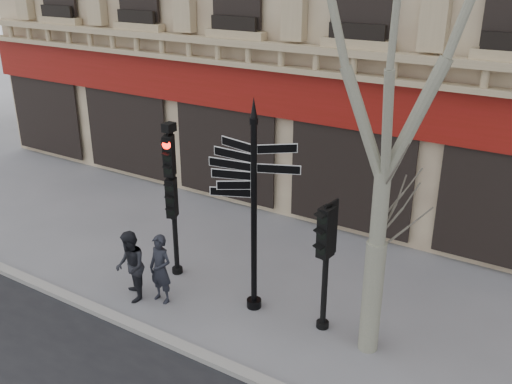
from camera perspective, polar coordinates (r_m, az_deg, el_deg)
ground at (r=11.98m, az=-0.79°, el=-12.96°), size 80.00×80.00×0.00m
kerb at (r=11.03m, az=-4.94°, el=-16.20°), size 80.00×0.25×0.12m
fingerpost at (r=11.07m, az=-0.22°, el=1.93°), size 2.30×2.30×4.56m
traffic_signal_main at (r=12.82m, az=-8.38°, el=1.01°), size 0.49×0.43×3.67m
traffic_signal_secondary at (r=10.98m, az=7.08°, el=-5.31°), size 0.48×0.37×2.67m
plane_tree at (r=9.27m, az=13.97°, el=16.89°), size 3.29×3.29×8.75m
pedestrian_a at (r=12.44m, az=-9.53°, el=-7.60°), size 0.59×0.40×1.56m
pedestrian_b at (r=12.62m, az=-12.45°, el=-7.28°), size 0.98×0.97×1.60m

